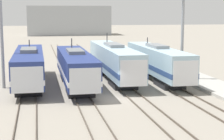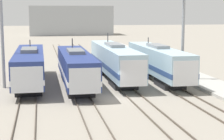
{
  "view_description": "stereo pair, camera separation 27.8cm",
  "coord_description": "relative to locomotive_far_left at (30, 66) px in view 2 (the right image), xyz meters",
  "views": [
    {
      "loc": [
        -6.36,
        -32.71,
        7.88
      ],
      "look_at": [
        0.54,
        1.92,
        2.44
      ],
      "focal_mm": 60.0,
      "sensor_mm": 36.0,
      "label": 1
    },
    {
      "loc": [
        -6.09,
        -32.77,
        7.88
      ],
      "look_at": [
        0.54,
        1.92,
        2.44
      ],
      "focal_mm": 60.0,
      "sensor_mm": 36.0,
      "label": 2
    }
  ],
  "objects": [
    {
      "name": "ground_plane",
      "position": [
        7.35,
        -8.56,
        -2.07
      ],
      "size": [
        400.0,
        400.0,
        0.0
      ],
      "primitive_type": "plane",
      "color": "gray"
    },
    {
      "name": "rail_pair_far_left",
      "position": [
        -0.0,
        -8.56,
        -2.0
      ],
      "size": [
        1.5,
        120.0,
        0.15
      ],
      "color": "#4C4238",
      "rests_on": "ground_plane"
    },
    {
      "name": "rail_pair_center_left",
      "position": [
        4.9,
        -8.56,
        -2.0
      ],
      "size": [
        1.51,
        120.0,
        0.15
      ],
      "color": "#4C4238",
      "rests_on": "ground_plane"
    },
    {
      "name": "rail_pair_center_right",
      "position": [
        9.8,
        -8.56,
        -2.0
      ],
      "size": [
        1.51,
        120.0,
        0.15
      ],
      "color": "#4C4238",
      "rests_on": "ground_plane"
    },
    {
      "name": "rail_pair_far_right",
      "position": [
        14.7,
        -8.56,
        -2.0
      ],
      "size": [
        1.5,
        120.0,
        0.15
      ],
      "color": "#4C4238",
      "rests_on": "ground_plane"
    },
    {
      "name": "locomotive_far_left",
      "position": [
        0.0,
        0.0,
        0.0
      ],
      "size": [
        3.05,
        18.15,
        4.67
      ],
      "color": "black",
      "rests_on": "ground_plane"
    },
    {
      "name": "locomotive_center_left",
      "position": [
        4.9,
        -1.75,
        -0.03
      ],
      "size": [
        3.01,
        17.42,
        4.89
      ],
      "color": "black",
      "rests_on": "ground_plane"
    },
    {
      "name": "locomotive_center_right",
      "position": [
        9.8,
        1.51,
        0.12
      ],
      "size": [
        2.9,
        19.3,
        5.3
      ],
      "color": "#232326",
      "rests_on": "ground_plane"
    },
    {
      "name": "locomotive_far_right",
      "position": [
        14.7,
        0.02,
        0.08
      ],
      "size": [
        2.79,
        17.81,
        4.76
      ],
      "color": "#232326",
      "rests_on": "ground_plane"
    },
    {
      "name": "catenary_tower_left",
      "position": [
        -2.65,
        -1.07,
        3.93
      ],
      "size": [
        2.62,
        0.34,
        11.6
      ],
      "color": "gray",
      "rests_on": "ground_plane"
    },
    {
      "name": "catenary_tower_right",
      "position": [
        17.16,
        -1.07,
        3.93
      ],
      "size": [
        2.62,
        0.34,
        11.6
      ],
      "color": "gray",
      "rests_on": "ground_plane"
    },
    {
      "name": "depot_building",
      "position": [
        11.99,
        93.29,
        2.99
      ],
      "size": [
        28.6,
        13.23,
        10.14
      ],
      "color": "#9EA3A8",
      "rests_on": "ground_plane"
    }
  ]
}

